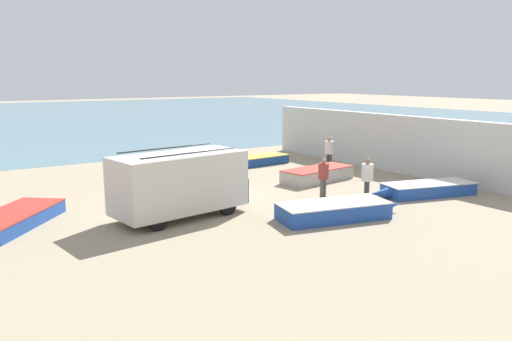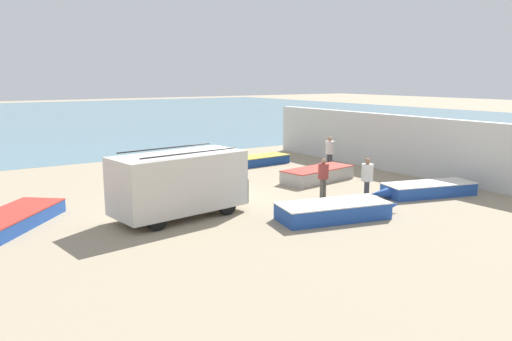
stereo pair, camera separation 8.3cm
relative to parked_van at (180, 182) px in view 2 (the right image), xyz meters
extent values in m
plane|color=gray|center=(2.24, 1.45, -1.26)|extent=(200.00, 200.00, 0.00)
cube|color=slate|center=(2.24, 53.45, -1.26)|extent=(120.00, 80.00, 0.01)
cube|color=silver|center=(13.29, 2.45, 0.24)|extent=(0.50, 17.88, 3.00)
cube|color=beige|center=(-0.03, 0.00, 0.02)|extent=(4.93, 2.66, 2.01)
cube|color=black|center=(2.35, 0.32, -0.53)|extent=(0.35, 1.88, 0.90)
cube|color=#1E232D|center=(2.27, 0.31, 0.63)|extent=(0.30, 1.79, 0.64)
cylinder|color=black|center=(1.29, 1.08, -0.92)|extent=(0.72, 0.31, 0.70)
cylinder|color=black|center=(1.53, -0.69, -0.92)|extent=(0.72, 0.31, 0.70)
cylinder|color=black|center=(-1.59, 0.69, -0.92)|extent=(0.72, 0.31, 0.70)
cylinder|color=black|center=(-1.35, -1.09, -0.92)|extent=(0.72, 0.31, 0.70)
cylinder|color=black|center=(-0.14, 0.79, 1.15)|extent=(3.82, 0.57, 0.05)
cylinder|color=black|center=(0.08, -0.80, 1.15)|extent=(3.82, 0.57, 0.05)
cube|color=#ADA89E|center=(3.97, 5.40, -1.00)|extent=(4.15, 2.88, 0.53)
cone|color=#ADA89E|center=(1.79, 4.49, -1.00)|extent=(0.98, 0.79, 0.50)
cube|color=silver|center=(3.97, 5.40, -0.80)|extent=(0.72, 1.35, 0.05)
cube|color=silver|center=(3.97, 5.40, -0.71)|extent=(4.20, 2.91, 0.04)
cube|color=#234CA3|center=(10.20, -2.81, -1.01)|extent=(4.11, 2.36, 0.50)
cone|color=#234CA3|center=(7.91, -2.18, -1.01)|extent=(0.95, 0.69, 0.47)
cube|color=silver|center=(10.20, -2.81, -0.83)|extent=(0.53, 1.27, 0.05)
cube|color=silver|center=(10.20, -2.81, -0.74)|extent=(4.16, 2.38, 0.04)
cube|color=#234CA3|center=(-5.19, 2.06, -1.04)|extent=(3.84, 4.11, 0.45)
cube|color=#B22D23|center=(-5.19, 2.06, -0.88)|extent=(1.29, 1.14, 0.05)
cube|color=#B22D23|center=(-5.19, 2.06, -0.79)|extent=(3.88, 4.15, 0.04)
cube|color=#234CA3|center=(4.35, -3.27, -0.98)|extent=(4.13, 2.38, 0.56)
cone|color=#234CA3|center=(6.66, -3.80, -0.98)|extent=(0.95, 0.71, 0.53)
cube|color=silver|center=(4.35, -3.27, -0.77)|extent=(0.51, 1.44, 0.05)
cube|color=silver|center=(4.35, -3.27, -0.68)|extent=(4.17, 2.41, 0.04)
cube|color=#ADA89E|center=(8.23, 2.09, -0.97)|extent=(3.95, 2.01, 0.60)
cone|color=#ADA89E|center=(10.50, 2.43, -0.97)|extent=(0.91, 0.69, 0.57)
cube|color=#B22D23|center=(8.23, 2.09, -0.73)|extent=(0.40, 1.36, 0.05)
cube|color=#B22D23|center=(8.23, 2.09, -0.65)|extent=(3.99, 2.03, 0.04)
cube|color=navy|center=(8.56, 7.48, -1.03)|extent=(3.32, 1.60, 0.47)
cone|color=navy|center=(6.60, 7.32, -1.03)|extent=(0.74, 0.50, 0.45)
cube|color=gold|center=(8.56, 7.48, -0.86)|extent=(0.30, 1.26, 0.05)
cube|color=gold|center=(8.56, 7.48, -0.77)|extent=(3.35, 1.62, 0.04)
cylinder|color=#38383D|center=(10.67, 4.08, -0.83)|extent=(0.16, 0.16, 0.88)
cylinder|color=#38383D|center=(10.68, 3.89, -0.83)|extent=(0.16, 0.16, 0.88)
cylinder|color=silver|center=(10.68, 3.99, -0.04)|extent=(0.47, 0.47, 0.69)
sphere|color=tan|center=(10.68, 3.99, 0.42)|extent=(0.24, 0.24, 0.24)
cylinder|color=#38383D|center=(7.25, -2.10, -0.83)|extent=(0.16, 0.16, 0.86)
cylinder|color=#38383D|center=(7.09, -2.19, -0.83)|extent=(0.16, 0.16, 0.86)
cylinder|color=silver|center=(7.17, -2.15, -0.06)|extent=(0.47, 0.47, 0.68)
sphere|color=#8C664C|center=(7.17, -2.15, 0.40)|extent=(0.23, 0.23, 0.23)
cylinder|color=#5B564C|center=(6.11, -0.63, -0.86)|extent=(0.15, 0.15, 0.80)
cylinder|color=#5B564C|center=(6.28, -0.62, -0.86)|extent=(0.15, 0.15, 0.80)
cylinder|color=#993833|center=(6.20, -0.63, -0.15)|extent=(0.43, 0.43, 0.63)
sphere|color=tan|center=(6.20, -0.63, 0.28)|extent=(0.22, 0.22, 0.22)
camera|label=1|loc=(-7.39, -15.91, 3.67)|focal=35.00mm
camera|label=2|loc=(-7.32, -15.96, 3.67)|focal=35.00mm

